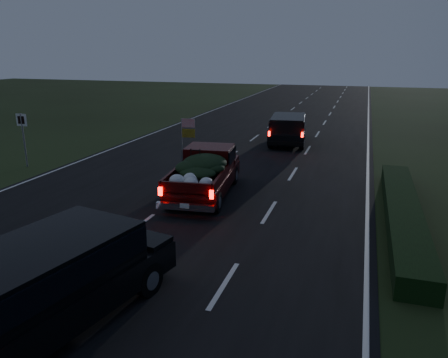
% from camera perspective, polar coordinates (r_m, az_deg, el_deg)
% --- Properties ---
extents(ground, '(120.00, 120.00, 0.00)m').
position_cam_1_polar(ground, '(13.78, -11.24, -6.21)').
color(ground, black).
rests_on(ground, ground).
extents(road_asphalt, '(14.00, 120.00, 0.02)m').
position_cam_1_polar(road_asphalt, '(13.78, -11.24, -6.18)').
color(road_asphalt, black).
rests_on(road_asphalt, ground).
extents(hedge_row, '(1.00, 10.00, 0.60)m').
position_cam_1_polar(hedge_row, '(14.98, 22.32, -4.09)').
color(hedge_row, black).
rests_on(hedge_row, ground).
extents(route_sign, '(0.55, 0.08, 2.50)m').
position_cam_1_polar(route_sign, '(22.16, -24.78, 5.63)').
color(route_sign, gray).
rests_on(route_sign, ground).
extents(pickup_truck, '(2.40, 5.05, 2.56)m').
position_cam_1_polar(pickup_truck, '(16.25, -2.55, 1.15)').
color(pickup_truck, '#3C0808').
rests_on(pickup_truck, ground).
extents(lead_suv, '(2.45, 4.84, 1.34)m').
position_cam_1_polar(lead_suv, '(25.65, 8.36, 6.77)').
color(lead_suv, black).
rests_on(lead_suv, ground).
extents(rear_suv, '(3.07, 5.38, 1.46)m').
position_cam_1_polar(rear_suv, '(9.19, -21.94, -11.55)').
color(rear_suv, black).
rests_on(rear_suv, ground).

